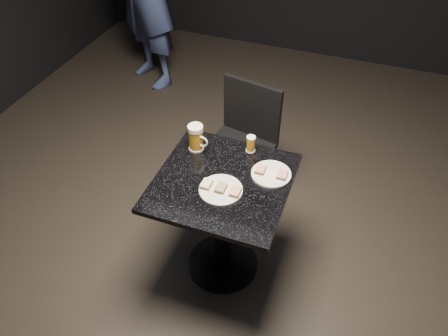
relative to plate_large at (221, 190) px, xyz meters
The scene contains 9 objects.
floor 0.76m from the plate_large, 103.38° to the left, with size 6.00×6.00×0.00m, color black.
plate_large is the anchor object (origin of this frame).
plate_small 0.29m from the plate_large, 44.12° to the left, with size 0.21×0.21×0.01m, color white.
table 0.26m from the plate_large, 103.38° to the left, with size 0.70×0.70×0.75m.
beer_mug 0.37m from the plate_large, 132.53° to the left, with size 0.12×0.09×0.16m.
beer_tumbler 0.37m from the plate_large, 82.85° to the left, with size 0.05×0.05×0.10m.
chair 0.79m from the plate_large, 99.49° to the left, with size 0.49×0.49×0.88m.
canapes_on_plate_large 0.02m from the plate_large, 104.04° to the left, with size 0.21×0.07×0.02m.
canapes_on_plate_small 0.29m from the plate_large, 44.12° to the left, with size 0.17×0.07×0.02m.
Camera 1 is at (0.58, -1.54, 2.35)m, focal length 35.00 mm.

